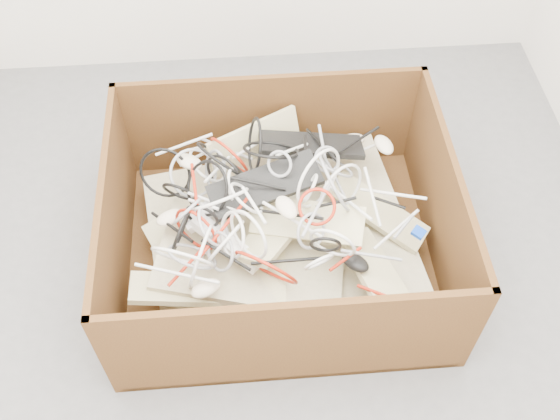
{
  "coord_description": "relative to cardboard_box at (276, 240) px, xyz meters",
  "views": [
    {
      "loc": [
        -0.04,
        -1.3,
        2.28
      ],
      "look_at": [
        0.08,
        0.22,
        0.3
      ],
      "focal_mm": 42.18,
      "sensor_mm": 36.0,
      "label": 1
    }
  ],
  "objects": [
    {
      "name": "mice_scatter",
      "position": [
        0.02,
        0.03,
        0.22
      ],
      "size": [
        0.96,
        0.79,
        0.21
      ],
      "color": "beige",
      "rests_on": "keyboard_pile"
    },
    {
      "name": "cable_tangle",
      "position": [
        -0.1,
        -0.01,
        0.27
      ],
      "size": [
        1.11,
        0.82,
        0.44
      ],
      "color": "silver",
      "rests_on": "keyboard_pile"
    },
    {
      "name": "ground",
      "position": [
        -0.06,
        -0.2,
        -0.13
      ],
      "size": [
        3.0,
        3.0,
        0.0
      ],
      "primitive_type": "plane",
      "color": "#565659",
      "rests_on": "ground"
    },
    {
      "name": "power_strip_left",
      "position": [
        -0.19,
        0.02,
        0.22
      ],
      "size": [
        0.33,
        0.18,
        0.13
      ],
      "primitive_type": "cube",
      "rotation": [
        0.14,
        -0.26,
        0.37
      ],
      "color": "white",
      "rests_on": "keyboard_pile"
    },
    {
      "name": "power_strip_right",
      "position": [
        -0.19,
        -0.13,
        0.18
      ],
      "size": [
        0.27,
        0.24,
        0.1
      ],
      "primitive_type": "cube",
      "rotation": [
        -0.1,
        0.17,
        -0.72
      ],
      "color": "white",
      "rests_on": "keyboard_pile"
    },
    {
      "name": "cardboard_box",
      "position": [
        0.0,
        0.0,
        0.0
      ],
      "size": [
        1.28,
        1.07,
        0.55
      ],
      "color": "#3D1E0F",
      "rests_on": "ground"
    },
    {
      "name": "vga_plug",
      "position": [
        0.51,
        -0.15,
        0.2
      ],
      "size": [
        0.06,
        0.06,
        0.03
      ],
      "primitive_type": "cube",
      "rotation": [
        0.09,
        0.14,
        -0.72
      ],
      "color": "#0C3BBF",
      "rests_on": "keyboard_pile"
    },
    {
      "name": "keyboard_pile",
      "position": [
        0.02,
        0.01,
        0.15
      ],
      "size": [
        1.17,
        0.96,
        0.38
      ],
      "color": "beige",
      "rests_on": "cardboard_box"
    },
    {
      "name": "room_shell",
      "position": [
        -0.06,
        -0.2,
        1.12
      ],
      "size": [
        3.04,
        3.04,
        2.5
      ],
      "color": "silver",
      "rests_on": "ground"
    }
  ]
}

